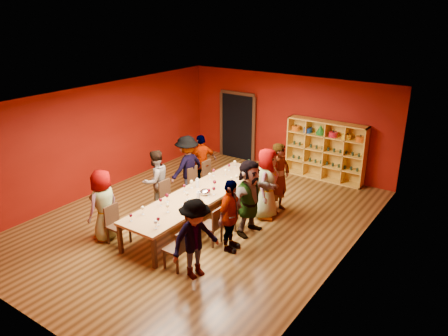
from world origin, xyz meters
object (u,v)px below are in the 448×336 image
Objects in this scene: shelving_unit at (326,148)px; person_left_2 at (156,181)px; chair_person_right_2 at (236,209)px; person_right_3 at (267,184)px; chair_person_left_0 at (116,222)px; chair_person_right_1 at (214,224)px; chair_person_right_0 at (179,247)px; chair_person_left_4 at (210,174)px; person_right_2 at (249,197)px; chair_person_left_2 at (168,196)px; spittoon_bowl at (205,192)px; person_right_0 at (195,239)px; tasting_table at (201,195)px; person_left_0 at (103,205)px; chair_person_left_3 at (196,181)px; person_right_4 at (280,178)px; person_left_3 at (187,167)px; chair_person_right_4 at (265,189)px; person_left_4 at (202,162)px; person_right_1 at (230,216)px; chair_person_right_3 at (256,196)px; wine_bottle at (249,167)px.

person_left_2 is at bearing -121.10° from shelving_unit.
person_right_3 is (0.30, 0.91, 0.40)m from chair_person_right_2.
chair_person_left_0 and chair_person_right_1 have the same top height.
chair_person_right_0 and chair_person_right_2 have the same top height.
chair_person_right_0 is at bearing -62.46° from chair_person_left_4.
person_right_2 reaches higher than chair_person_right_1.
chair_person_left_2 reaches higher than spittoon_bowl.
person_right_0 reaches higher than chair_person_right_2.
spittoon_bowl is (0.15, -0.02, 0.11)m from tasting_table.
chair_person_right_2 reaches higher than tasting_table.
chair_person_left_2 is 2.49m from person_right_3.
person_left_0 is at bearing -113.12° from shelving_unit.
chair_person_left_4 is (-0.91, 1.59, -0.20)m from tasting_table.
person_left_0 is (-0.35, 0.00, 0.33)m from chair_person_left_0.
chair_person_left_3 is at bearing 137.42° from spittoon_bowl.
person_left_0 is 1.86× the size of chair_person_left_4.
person_right_4 is (2.62, 1.73, 0.10)m from person_left_2.
chair_person_left_3 is 2.47m from chair_person_right_1.
chair_person_right_0 is 0.50× the size of person_right_3.
chair_person_left_4 is (0.29, 0.63, -0.37)m from person_left_3.
chair_person_right_1 is at bearing 172.45° from person_right_4.
chair_person_right_2 is (2.17, 2.08, -0.33)m from person_left_0.
shelving_unit is 2.70× the size of chair_person_right_4.
person_left_4 reaches higher than chair_person_right_1.
person_right_0 is (1.33, -1.90, 0.12)m from tasting_table.
chair_person_right_0 reaches higher than tasting_table.
shelving_unit is at bearing 84.48° from chair_person_right_1.
person_right_1 is (2.52, -2.31, 0.01)m from person_left_4.
chair_person_right_3 is (-0.49, -3.23, -0.49)m from shelving_unit.
person_right_2 is at bearing 7.71° from tasting_table.
chair_person_left_0 is 3.68m from person_right_3.
chair_person_right_3 is at bearing 55.57° from spittoon_bowl.
person_left_2 is at bearing -172.94° from tasting_table.
person_right_4 is (2.57, 3.47, 0.08)m from person_left_0.
person_left_2 is at bearing 102.80° from chair_person_left_0.
person_right_4 is (-0.08, -2.75, -0.08)m from shelving_unit.
chair_person_right_2 is 0.50× the size of person_right_2.
person_left_2 is 1.81× the size of chair_person_right_0.
chair_person_right_0 and chair_person_right_1 have the same top height.
person_left_0 reaches higher than person_left_4.
person_right_3 is 1.25m from wine_bottle.
person_right_0 is 2.22m from spittoon_bowl.
chair_person_left_2 is at bearing -169.60° from chair_person_right_2.
chair_person_left_3 is 1.00× the size of chair_person_right_3.
person_right_2 is (0.36, 2.07, 0.40)m from chair_person_right_0.
person_right_0 is at bearing -73.44° from wine_bottle.
shelving_unit reaches higher than person_right_2.
chair_person_left_0 is at bearing -119.43° from spittoon_bowl.
person_right_4 is (0.40, 1.39, 0.41)m from chair_person_right_2.
wine_bottle is (-1.12, 2.57, 0.07)m from person_right_1.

